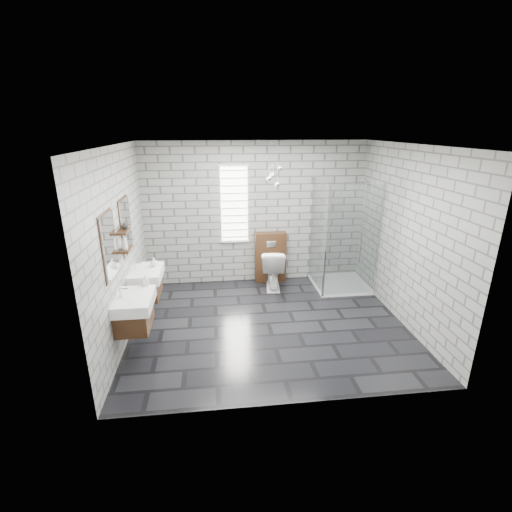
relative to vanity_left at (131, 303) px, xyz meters
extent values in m
cube|color=black|center=(1.91, 0.58, -0.77)|extent=(4.20, 3.60, 0.02)
cube|color=white|center=(1.91, 0.58, 1.95)|extent=(4.20, 3.60, 0.02)
cube|color=gray|center=(1.91, 2.39, 0.59)|extent=(4.20, 0.02, 2.70)
cube|color=gray|center=(1.91, -1.23, 0.59)|extent=(4.20, 0.02, 2.70)
cube|color=gray|center=(-0.20, 0.58, 0.59)|extent=(0.02, 3.60, 2.70)
cube|color=gray|center=(4.02, 0.58, 0.59)|extent=(0.02, 3.60, 2.70)
cube|color=#3E2413|center=(0.02, 0.00, -0.21)|extent=(0.42, 0.62, 0.30)
cube|color=silver|center=(0.22, 0.00, -0.18)|extent=(0.02, 0.35, 0.01)
cube|color=white|center=(0.04, 0.00, 0.02)|extent=(0.47, 0.70, 0.15)
cylinder|color=silver|center=(-0.11, 0.00, 0.15)|extent=(0.04, 0.04, 0.12)
cylinder|color=silver|center=(-0.06, 0.00, 0.20)|extent=(0.10, 0.02, 0.02)
cube|color=white|center=(-0.17, 0.00, 0.79)|extent=(0.03, 0.55, 0.80)
cube|color=#3E2413|center=(-0.19, 0.00, 0.79)|extent=(0.01, 0.59, 0.84)
cube|color=#3E2413|center=(0.02, 0.96, -0.21)|extent=(0.42, 0.62, 0.30)
cube|color=silver|center=(0.22, 0.96, -0.18)|extent=(0.02, 0.35, 0.01)
cube|color=white|center=(0.04, 0.96, 0.02)|extent=(0.47, 0.70, 0.15)
cylinder|color=silver|center=(-0.11, 0.96, 0.15)|extent=(0.04, 0.04, 0.12)
cylinder|color=silver|center=(-0.06, 0.96, 0.20)|extent=(0.10, 0.02, 0.02)
cube|color=white|center=(-0.17, 0.96, 0.79)|extent=(0.03, 0.55, 0.80)
cube|color=#3E2413|center=(-0.19, 0.96, 0.79)|extent=(0.01, 0.59, 0.84)
cube|color=#3E2413|center=(-0.12, 0.53, 0.56)|extent=(0.14, 0.30, 0.03)
cube|color=#3E2413|center=(-0.12, 0.53, 0.82)|extent=(0.14, 0.30, 0.03)
cube|color=white|center=(1.51, 2.36, 0.79)|extent=(0.50, 0.02, 1.40)
cube|color=silver|center=(1.51, 2.35, 1.51)|extent=(0.56, 0.04, 0.04)
cube|color=silver|center=(1.51, 2.35, 0.07)|extent=(0.56, 0.04, 0.04)
cube|color=silver|center=(1.51, 2.34, 0.16)|extent=(0.48, 0.01, 0.02)
cube|color=silver|center=(1.51, 2.34, 0.30)|extent=(0.48, 0.01, 0.02)
cube|color=silver|center=(1.51, 2.34, 0.44)|extent=(0.48, 0.01, 0.02)
cube|color=silver|center=(1.51, 2.34, 0.58)|extent=(0.48, 0.01, 0.02)
cube|color=silver|center=(1.51, 2.34, 0.72)|extent=(0.48, 0.01, 0.02)
cube|color=silver|center=(1.51, 2.34, 0.86)|extent=(0.48, 0.01, 0.02)
cube|color=silver|center=(1.51, 2.34, 1.00)|extent=(0.48, 0.01, 0.02)
cube|color=silver|center=(1.51, 2.34, 1.14)|extent=(0.48, 0.01, 0.02)
cube|color=silver|center=(1.51, 2.34, 1.28)|extent=(0.48, 0.01, 0.03)
cube|color=silver|center=(1.51, 2.34, 1.42)|extent=(0.48, 0.01, 0.03)
cube|color=#3E2413|center=(2.20, 2.28, -0.26)|extent=(0.60, 0.20, 1.00)
cube|color=silver|center=(2.20, 2.17, 0.04)|extent=(0.18, 0.01, 0.12)
cube|color=white|center=(3.51, 1.88, -0.73)|extent=(1.00, 1.00, 0.06)
cube|color=silver|center=(3.51, 1.39, 0.27)|extent=(1.00, 0.01, 2.00)
cube|color=silver|center=(3.02, 1.88, 0.27)|extent=(0.01, 1.00, 2.00)
cube|color=silver|center=(3.02, 1.39, 0.27)|extent=(0.03, 0.03, 2.00)
cube|color=silver|center=(3.99, 1.39, 0.27)|extent=(0.03, 0.03, 2.00)
cylinder|color=silver|center=(3.95, 2.08, 0.34)|extent=(0.02, 0.02, 1.80)
cylinder|color=silver|center=(3.87, 2.08, 1.26)|extent=(0.14, 0.14, 0.02)
sphere|color=silver|center=(2.09, 1.90, 1.33)|extent=(0.09, 0.09, 0.09)
cylinder|color=silver|center=(2.09, 1.90, 1.66)|extent=(0.01, 0.01, 0.57)
sphere|color=silver|center=(2.24, 1.91, 1.22)|extent=(0.09, 0.09, 0.09)
cylinder|color=silver|center=(2.24, 1.91, 1.61)|extent=(0.01, 0.01, 0.68)
sphere|color=silver|center=(2.17, 2.03, 1.40)|extent=(0.09, 0.09, 0.09)
cylinder|color=silver|center=(2.17, 2.03, 1.69)|extent=(0.01, 0.01, 0.50)
sphere|color=silver|center=(2.16, 1.96, 1.37)|extent=(0.09, 0.09, 0.09)
cylinder|color=silver|center=(2.16, 1.96, 1.68)|extent=(0.01, 0.01, 0.53)
sphere|color=silver|center=(2.29, 1.98, 1.49)|extent=(0.09, 0.09, 0.09)
cylinder|color=silver|center=(2.29, 1.98, 1.74)|extent=(0.01, 0.01, 0.41)
imported|color=white|center=(2.20, 1.97, -0.37)|extent=(0.52, 0.80, 0.77)
imported|color=#B2B2B2|center=(0.15, 0.33, 0.18)|extent=(0.09, 0.09, 0.17)
imported|color=#B2B2B2|center=(0.15, 1.08, 0.17)|extent=(0.13, 0.13, 0.15)
imported|color=#B2B2B2|center=(-0.11, 0.48, 0.69)|extent=(0.11, 0.11, 0.22)
imported|color=#B2B2B2|center=(-0.11, 0.61, 0.89)|extent=(0.11, 0.11, 0.10)
camera|label=1|loc=(1.11, -4.52, 2.18)|focal=26.00mm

